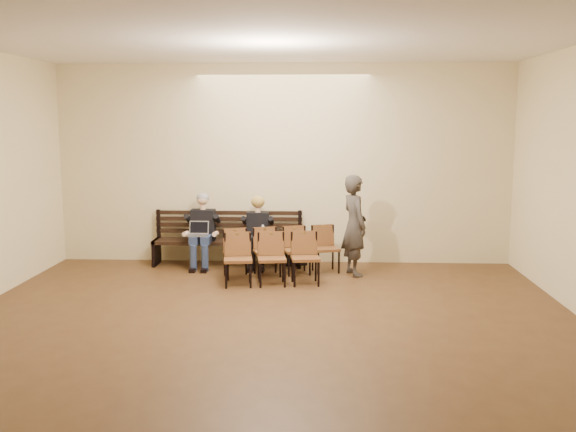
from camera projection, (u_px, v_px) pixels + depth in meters
name	position (u px, v px, depth m)	size (l,w,h in m)	color
ground	(257.00, 367.00, 6.62)	(10.00, 10.00, 0.00)	#55381D
room_walls	(262.00, 119.00, 7.02)	(8.02, 10.01, 3.51)	beige
bench	(228.00, 253.00, 11.22)	(2.60, 0.90, 0.45)	black
seated_man	(202.00, 232.00, 11.07)	(0.51, 0.71, 1.22)	black
seated_woman	(258.00, 236.00, 11.03)	(0.47, 0.65, 1.09)	black
laptop	(198.00, 236.00, 10.88)	(0.33, 0.26, 0.24)	#BCBCC0
water_bottle	(263.00, 238.00, 10.77)	(0.07, 0.07, 0.22)	silver
bag	(295.00, 257.00, 11.28)	(0.37, 0.25, 0.27)	black
passerby	(355.00, 218.00, 10.42)	(0.69, 0.45, 1.90)	#39342F
chair_row_front	(282.00, 251.00, 10.51)	(1.91, 0.43, 0.79)	brown
chair_row_back	(272.00, 259.00, 9.84)	(1.46, 0.44, 0.82)	brown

